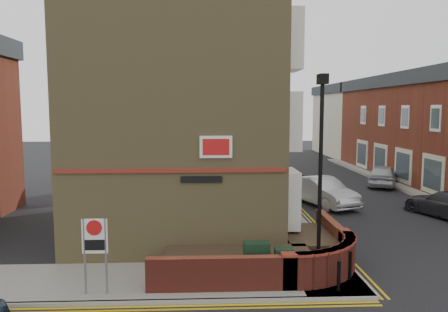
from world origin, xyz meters
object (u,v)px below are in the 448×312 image
(silver_car_near, at_px, (323,191))
(lamppost, at_px, (320,177))
(utility_cabinet_large, at_px, (256,261))
(zone_sign, at_px, (95,242))

(silver_car_near, bearing_deg, lamppost, -127.39)
(lamppost, bearing_deg, silver_car_near, 74.08)
(utility_cabinet_large, height_order, zone_sign, zone_sign)
(silver_car_near, bearing_deg, utility_cabinet_large, -136.39)
(lamppost, xyz_separation_m, silver_car_near, (3.10, 10.85, -2.56))
(lamppost, xyz_separation_m, zone_sign, (-6.60, -0.70, -1.70))
(lamppost, bearing_deg, utility_cabinet_large, 176.99)
(lamppost, distance_m, zone_sign, 6.85)
(zone_sign, xyz_separation_m, silver_car_near, (9.70, 11.56, -0.86))
(zone_sign, bearing_deg, lamppost, 6.07)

